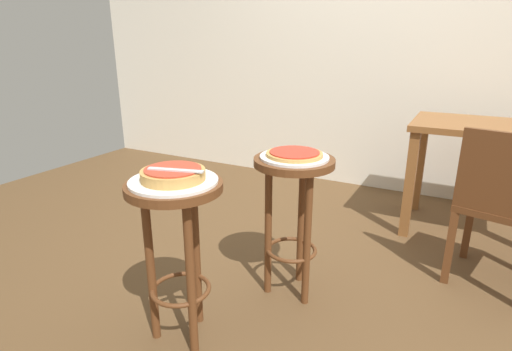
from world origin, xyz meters
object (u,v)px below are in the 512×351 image
(serving_plate_middle, at_px, (294,157))
(dining_table, at_px, (494,145))
(wooden_chair, at_px, (502,204))
(stool_foreground, at_px, (177,227))
(pizza_middle, at_px, (294,154))
(stool_middle, at_px, (293,196))
(pizza_foreground, at_px, (173,174))
(serving_plate_foreground, at_px, (174,181))
(pizza_server_knife, at_px, (176,170))

(serving_plate_middle, bearing_deg, dining_table, 54.68)
(dining_table, xyz_separation_m, wooden_chair, (0.05, -0.67, -0.15))
(stool_foreground, bearing_deg, wooden_chair, 42.21)
(pizza_middle, bearing_deg, stool_foreground, -117.54)
(dining_table, height_order, wooden_chair, wooden_chair)
(stool_middle, distance_m, serving_plate_middle, 0.20)
(pizza_foreground, xyz_separation_m, dining_table, (1.14, 1.75, -0.14))
(pizza_foreground, height_order, serving_plate_middle, pizza_foreground)
(serving_plate_foreground, bearing_deg, pizza_middle, 62.46)
(pizza_foreground, height_order, dining_table, pizza_foreground)
(stool_foreground, xyz_separation_m, serving_plate_middle, (0.28, 0.54, 0.20))
(wooden_chair, height_order, pizza_server_knife, wooden_chair)
(pizza_foreground, bearing_deg, serving_plate_middle, 62.46)
(stool_foreground, xyz_separation_m, dining_table, (1.14, 1.75, 0.09))
(serving_plate_middle, relative_size, pizza_server_knife, 1.48)
(stool_foreground, xyz_separation_m, serving_plate_foreground, (0.00, 0.00, 0.20))
(pizza_middle, bearing_deg, stool_middle, 180.00)
(stool_foreground, height_order, pizza_middle, pizza_middle)
(wooden_chair, bearing_deg, pizza_middle, -149.29)
(pizza_foreground, height_order, pizza_middle, pizza_foreground)
(stool_middle, distance_m, wooden_chair, 1.06)
(serving_plate_foreground, distance_m, pizza_middle, 0.61)
(stool_foreground, distance_m, pizza_middle, 0.64)
(pizza_middle, bearing_deg, pizza_foreground, -117.54)
(stool_foreground, distance_m, pizza_foreground, 0.22)
(serving_plate_foreground, xyz_separation_m, pizza_middle, (0.28, 0.54, 0.02))
(serving_plate_foreground, height_order, serving_plate_middle, same)
(wooden_chair, distance_m, pizza_server_knife, 1.63)
(pizza_middle, bearing_deg, wooden_chair, 30.71)
(stool_foreground, distance_m, serving_plate_foreground, 0.20)
(serving_plate_middle, bearing_deg, pizza_middle, 86.42)
(dining_table, height_order, pizza_server_knife, pizza_server_knife)
(dining_table, bearing_deg, stool_foreground, -123.06)
(stool_middle, distance_m, dining_table, 1.49)
(stool_middle, bearing_deg, pizza_foreground, -117.54)
(stool_middle, bearing_deg, pizza_server_knife, -114.18)
(dining_table, bearing_deg, wooden_chair, -85.83)
(stool_middle, bearing_deg, stool_foreground, -117.54)
(pizza_foreground, distance_m, dining_table, 2.09)
(serving_plate_foreground, relative_size, pizza_foreground, 1.39)
(pizza_foreground, bearing_deg, stool_middle, 62.46)
(stool_foreground, xyz_separation_m, pizza_foreground, (0.00, 0.00, 0.22))
(wooden_chair, bearing_deg, stool_middle, -149.29)
(stool_foreground, distance_m, pizza_server_knife, 0.25)
(serving_plate_foreground, bearing_deg, pizza_server_knife, -33.69)
(serving_plate_foreground, bearing_deg, stool_foreground, 0.00)
(stool_foreground, bearing_deg, pizza_middle, 62.46)
(stool_middle, bearing_deg, pizza_middle, 0.00)
(serving_plate_foreground, bearing_deg, dining_table, 56.94)
(pizza_foreground, xyz_separation_m, pizza_middle, (0.28, 0.54, -0.01))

